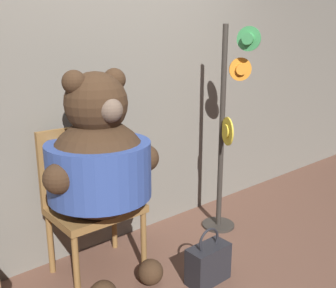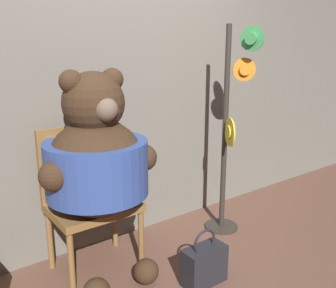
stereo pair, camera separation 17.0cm
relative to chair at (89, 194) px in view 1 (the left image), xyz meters
name	(u,v)px [view 1 (the left image)]	position (x,y,z in m)	size (l,w,h in m)	color
ground_plane	(169,274)	(0.34, -0.44, -0.55)	(14.00, 14.00, 0.00)	brown
wall_back	(106,66)	(0.34, 0.28, 0.83)	(8.00, 0.10, 2.77)	slate
chair	(89,194)	(0.00, 0.00, 0.00)	(0.57, 0.44, 1.00)	olive
teddy_bear	(100,163)	(0.01, -0.16, 0.26)	(0.80, 0.71, 1.39)	#3D2819
hat_display_rack	(227,134)	(1.15, -0.22, 0.28)	(0.33, 0.40, 1.69)	#332D28
handbag_on_ground	(208,263)	(0.49, -0.67, -0.41)	(0.30, 0.15, 0.39)	#232328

